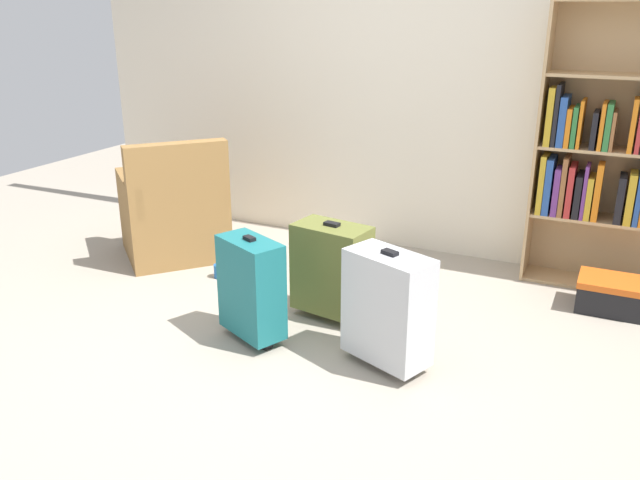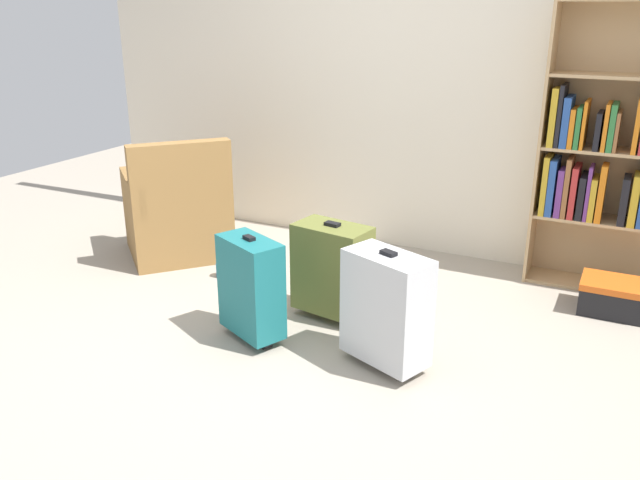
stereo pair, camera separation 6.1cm
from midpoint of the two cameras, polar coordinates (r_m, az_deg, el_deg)
The scene contains 9 objects.
ground_plane at distance 3.59m, azimuth -2.70°, elevation -9.81°, with size 9.29×9.29×0.00m, color #9E9384.
back_wall at distance 4.90m, azimuth 8.28°, elevation 14.13°, with size 5.31×0.10×2.60m, color beige.
bookshelf at distance 4.52m, azimuth 25.84°, elevation 6.51°, with size 1.12×0.29×1.81m.
armchair at distance 4.92m, azimuth -11.98°, elevation 2.21°, with size 0.99×0.99×0.90m.
mug at distance 4.55m, azimuth -8.17°, elevation -2.65°, with size 0.12×0.08×0.10m.
storage_box at distance 4.37m, azimuth 24.67°, elevation -4.46°, with size 0.39×0.30×0.20m.
suitcase_olive at distance 3.84m, azimuth 1.52°, elevation -2.49°, with size 0.47×0.31×0.60m.
suitcase_teal at distance 3.60m, azimuth -5.57°, elevation -4.08°, with size 0.44×0.35×0.61m.
suitcase_silver at distance 3.33m, azimuth 6.36°, elevation -5.91°, with size 0.50×0.38×0.64m.
Camera 2 is at (1.56, -2.70, 1.78)m, focal length 36.58 mm.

